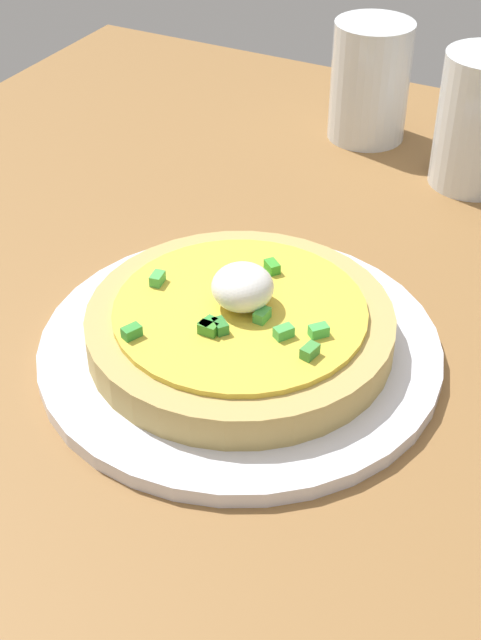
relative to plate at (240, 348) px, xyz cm
name	(u,v)px	position (x,y,z in cm)	size (l,w,h in cm)	color
dining_table	(296,295)	(-0.04, 10.01, -1.62)	(96.44, 87.62, 2.04)	olive
plate	(240,348)	(0.00, 0.00, 0.00)	(29.16, 29.16, 1.19)	white
pizza	(240,324)	(-0.02, 0.01, 2.20)	(22.00, 22.00, 6.20)	tan
cup_near	(370,85)	(-4.98, 38.06, 5.03)	(7.98, 7.98, 12.01)	silver
cup_far	(479,127)	(7.59, 33.37, 5.14)	(8.07, 8.07, 12.65)	silver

